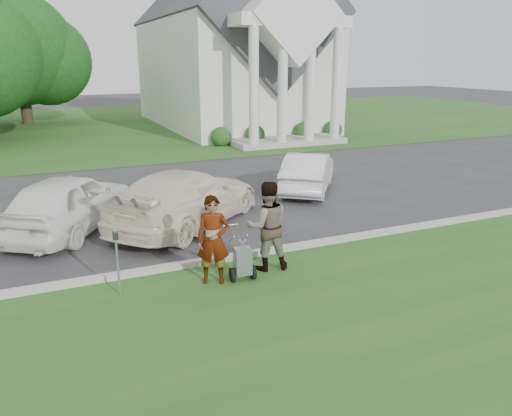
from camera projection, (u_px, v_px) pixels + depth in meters
ground at (228, 271)px, 10.92m from camera, size 120.00×120.00×0.00m
grass_strip at (292, 338)px, 8.29m from camera, size 80.00×7.00×0.01m
church_lawn at (91, 126)px, 34.60m from camera, size 80.00×30.00×0.01m
curb at (220, 259)px, 11.38m from camera, size 80.00×0.18×0.15m
church at (231, 36)px, 32.96m from camera, size 9.19×19.00×24.10m
tree_back at (19, 55)px, 34.32m from camera, size 9.61×7.60×8.89m
striping_cart at (242, 262)px, 10.36m from camera, size 0.55×1.07×0.97m
person_left at (213, 241)px, 10.11m from camera, size 0.79×0.67×1.85m
person_right at (267, 226)px, 10.78m from camera, size 1.08×0.91×1.97m
parking_meter_near at (117, 255)px, 9.56m from camera, size 0.10×0.09×1.36m
car_b at (69, 202)px, 13.28m from camera, size 4.14×4.95×1.59m
car_c at (186, 198)px, 13.79m from camera, size 5.51×5.11×1.55m
car_d at (308, 172)px, 17.43m from camera, size 3.60×4.13×1.35m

